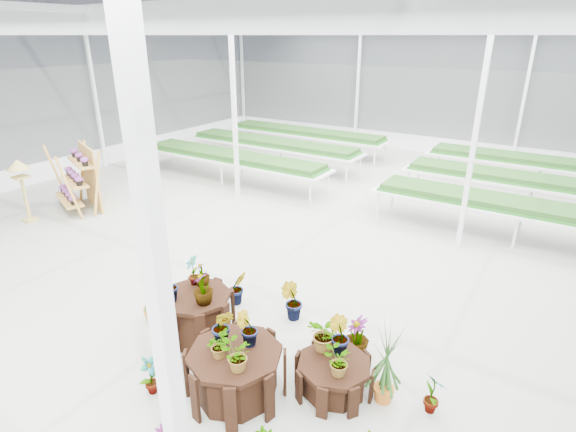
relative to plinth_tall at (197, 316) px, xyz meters
The scene contains 10 objects.
ground_plane 1.44m from the plinth_tall, 109.76° to the left, with size 24.00×24.00×0.00m, color gray.
greenhouse_shell 2.34m from the plinth_tall, 109.76° to the left, with size 18.00×24.00×4.50m, color white, non-canonical shape.
steel_frame 2.34m from the plinth_tall, 109.76° to the left, with size 18.00×24.00×4.50m, color silver, non-canonical shape.
nursery_benches 8.52m from the plinth_tall, 93.16° to the left, with size 16.00×7.00×0.84m, color silver, non-canonical shape.
plinth_tall is the anchor object (origin of this frame).
plinth_mid 1.34m from the plinth_tall, 26.57° to the right, with size 1.21×1.21×0.64m, color black.
plinth_low 2.21m from the plinth_tall, ahead, with size 0.96×0.96×0.43m, color black.
shelf_rack 6.69m from the plinth_tall, 159.71° to the left, with size 1.54×0.81×1.63m, color #B38238, non-canonical shape.
bird_table 6.68m from the plinth_tall, behind, with size 0.37×0.37×1.54m, color #A59148, non-canonical shape.
nursery_plants 1.35m from the plinth_tall, ahead, with size 4.67×3.19×1.23m.
Camera 1 is at (4.59, -5.29, 4.20)m, focal length 28.00 mm.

